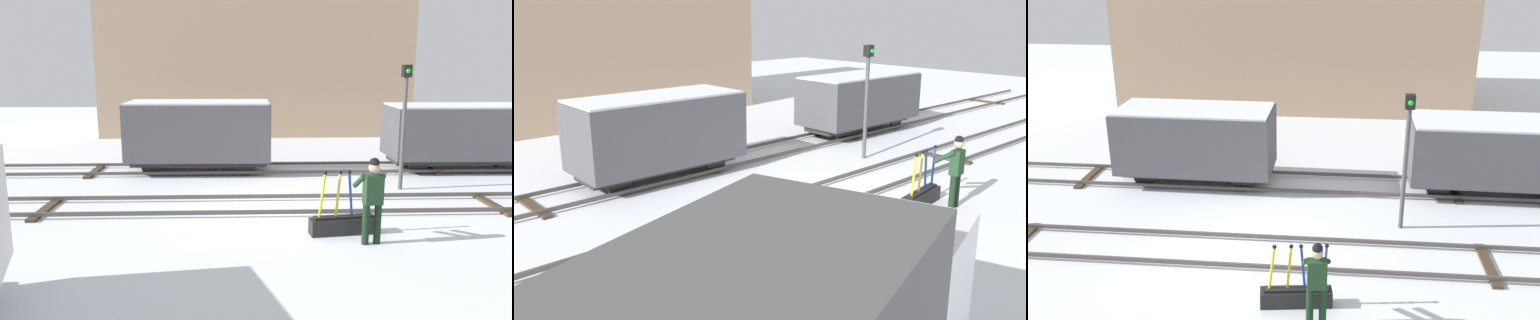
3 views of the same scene
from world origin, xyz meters
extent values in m
plane|color=silver|center=(0.00, 0.00, 0.00)|extent=(60.00, 60.00, 0.00)
cube|color=#4C4742|center=(0.00, -0.72, 0.13)|extent=(44.00, 0.07, 0.10)
cube|color=#4C4742|center=(0.00, 0.72, 0.13)|extent=(44.00, 0.07, 0.10)
cube|color=#423323|center=(-5.87, 0.00, 0.04)|extent=(0.24, 1.94, 0.08)
cube|color=#423323|center=(5.87, 0.00, 0.04)|extent=(0.24, 1.94, 0.08)
cube|color=#4C4742|center=(0.00, 3.71, 0.13)|extent=(44.00, 0.07, 0.10)
cube|color=#4C4742|center=(0.00, 5.15, 0.13)|extent=(44.00, 0.07, 0.10)
cube|color=#423323|center=(-5.87, 4.43, 0.04)|extent=(0.24, 1.94, 0.08)
cube|color=#423323|center=(5.87, 4.43, 0.04)|extent=(0.24, 1.94, 0.08)
cube|color=#423323|center=(17.60, 4.43, 0.04)|extent=(0.24, 1.94, 0.08)
cube|color=black|center=(1.44, -1.97, 0.18)|extent=(1.55, 0.55, 0.36)
cube|color=black|center=(1.44, -1.97, 0.39)|extent=(1.38, 0.37, 0.06)
cylinder|color=yellow|center=(0.94, -2.03, 0.88)|extent=(0.18, 0.08, 1.05)
sphere|color=black|center=(0.99, -2.02, 1.40)|extent=(0.09, 0.09, 0.09)
cylinder|color=yellow|center=(1.29, -1.99, 0.88)|extent=(0.14, 0.07, 1.05)
sphere|color=black|center=(1.33, -1.98, 1.41)|extent=(0.09, 0.09, 0.09)
cylinder|color=#1E47B7|center=(1.58, -1.95, 0.88)|extent=(0.16, 0.08, 1.05)
sphere|color=black|center=(1.53, -1.95, 1.41)|extent=(0.09, 0.09, 0.09)
cylinder|color=#1E47B7|center=(2.03, -1.89, 0.88)|extent=(0.11, 0.07, 1.05)
sphere|color=black|center=(2.06, -1.89, 1.41)|extent=(0.09, 0.09, 0.09)
cylinder|color=black|center=(1.76, -2.62, 0.44)|extent=(0.15, 0.15, 0.87)
cylinder|color=black|center=(2.02, -2.59, 0.44)|extent=(0.15, 0.15, 0.87)
cube|color=#1E3D23|center=(1.89, -2.61, 1.18)|extent=(0.41, 0.29, 0.62)
sphere|color=tan|center=(1.89, -2.61, 1.64)|extent=(0.24, 0.24, 0.24)
sphere|color=black|center=(1.89, -2.61, 1.74)|extent=(0.21, 0.21, 0.21)
cylinder|color=#1E3D23|center=(1.65, -2.39, 1.32)|extent=(0.18, 0.55, 0.41)
cylinder|color=#1E3D23|center=(2.07, -2.33, 1.31)|extent=(0.18, 0.56, 0.40)
cube|color=silver|center=(-5.38, -5.46, 1.50)|extent=(2.43, 2.56, 1.90)
cube|color=black|center=(-4.51, -5.19, 1.83)|extent=(0.56, 1.72, 0.76)
cylinder|color=#4C4C4C|center=(3.98, 1.83, 1.67)|extent=(0.12, 0.12, 3.33)
cube|color=black|center=(3.98, 1.83, 3.51)|extent=(0.24, 0.24, 0.36)
sphere|color=green|center=(3.98, 1.70, 3.51)|extent=(0.14, 0.14, 0.14)
cube|color=#2D2B28|center=(-2.22, 4.43, 0.40)|extent=(4.62, 1.33, 0.20)
cube|color=#4C4C51|center=(-2.22, 4.43, 1.45)|extent=(4.87, 2.18, 1.90)
cube|color=silver|center=(-2.22, 4.43, 2.43)|extent=(4.77, 2.09, 0.06)
cylinder|color=black|center=(-3.80, 3.88, 0.35)|extent=(0.70, 0.11, 0.70)
cylinder|color=black|center=(-3.78, 5.03, 0.35)|extent=(0.70, 0.11, 0.70)
cylinder|color=black|center=(-0.66, 3.83, 0.35)|extent=(0.70, 0.11, 0.70)
cylinder|color=black|center=(-0.64, 4.98, 0.35)|extent=(0.70, 0.11, 0.70)
cube|color=#2D2B28|center=(6.93, 4.43, 0.40)|extent=(4.85, 1.37, 0.20)
cube|color=#4C4C51|center=(6.93, 4.43, 1.38)|extent=(5.12, 2.24, 1.75)
cube|color=silver|center=(6.93, 4.43, 2.28)|extent=(5.01, 2.15, 0.06)
cylinder|color=black|center=(5.27, 3.86, 0.35)|extent=(0.70, 0.11, 0.70)
cylinder|color=black|center=(5.29, 5.05, 0.35)|extent=(0.70, 0.11, 0.70)
cylinder|color=black|center=(8.57, 3.81, 0.35)|extent=(0.70, 0.11, 0.70)
cylinder|color=black|center=(8.59, 5.00, 0.35)|extent=(0.70, 0.11, 0.70)
camera|label=1|loc=(-0.89, -12.27, 3.76)|focal=34.30mm
camera|label=2|loc=(-10.23, -9.05, 4.83)|focal=38.64mm
camera|label=3|loc=(2.19, -12.19, 7.17)|focal=39.99mm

